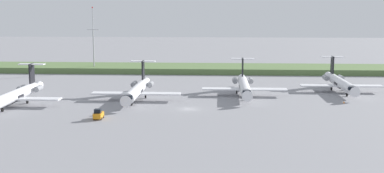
{
  "coord_description": "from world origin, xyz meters",
  "views": [
    {
      "loc": [
        7.06,
        -111.7,
        23.6
      ],
      "look_at": [
        0.0,
        14.7,
        3.0
      ],
      "focal_mm": 45.48,
      "sensor_mm": 36.0,
      "label": 1
    }
  ],
  "objects": [
    {
      "name": "regional_jet_third",
      "position": [
        13.98,
        19.78,
        2.54
      ],
      "size": [
        22.81,
        31.0,
        9.0
      ],
      "color": "white",
      "rests_on": "ground"
    },
    {
      "name": "baggage_tug",
      "position": [
        -18.63,
        -11.41,
        1.0
      ],
      "size": [
        1.72,
        3.2,
        2.3
      ],
      "color": "orange",
      "rests_on": "ground"
    },
    {
      "name": "regional_jet_nearest",
      "position": [
        -42.44,
        2.75,
        2.54
      ],
      "size": [
        22.81,
        31.0,
        9.0
      ],
      "color": "white",
      "rests_on": "ground"
    },
    {
      "name": "safety_cone_front_marker",
      "position": [
        38.34,
        9.31,
        0.28
      ],
      "size": [
        0.44,
        0.44,
        0.55
      ],
      "primitive_type": "cone",
      "color": "orange",
      "rests_on": "ground"
    },
    {
      "name": "ground_plane",
      "position": [
        0.0,
        30.0,
        0.0
      ],
      "size": [
        500.0,
        500.0,
        0.0
      ],
      "primitive_type": "plane",
      "color": "gray"
    },
    {
      "name": "grass_berm",
      "position": [
        0.0,
        68.57,
        1.04
      ],
      "size": [
        320.0,
        20.0,
        2.08
      ],
      "primitive_type": "cube",
      "color": "#597542",
      "rests_on": "ground"
    },
    {
      "name": "antenna_mast",
      "position": [
        -39.15,
        64.85,
        9.9
      ],
      "size": [
        4.4,
        0.5,
        23.89
      ],
      "color": "#B2B2B7",
      "rests_on": "ground"
    },
    {
      "name": "regional_jet_fourth",
      "position": [
        41.54,
        27.02,
        2.54
      ],
      "size": [
        22.81,
        31.0,
        9.0
      ],
      "color": "white",
      "rests_on": "ground"
    },
    {
      "name": "regional_jet_second",
      "position": [
        -14.09,
        11.51,
        2.54
      ],
      "size": [
        22.81,
        31.0,
        9.0
      ],
      "color": "white",
      "rests_on": "ground"
    }
  ]
}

